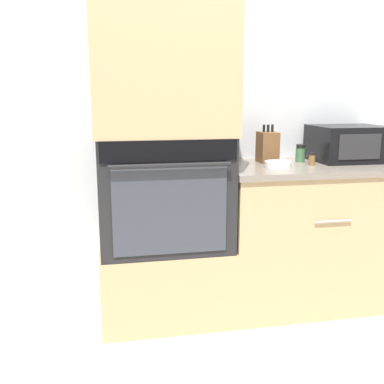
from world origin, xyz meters
The scene contains 12 objects.
ground_plane centered at (0.00, 0.00, 0.00)m, with size 12.00×12.00×0.00m, color beige.
wall_back centered at (0.00, 0.63, 1.25)m, with size 8.00×0.05×2.50m.
oven_cabinet_base centered at (-0.37, 0.30, 0.22)m, with size 0.75×0.60×0.44m.
wall_oven centered at (-0.37, 0.30, 0.76)m, with size 0.73×0.64×0.64m.
oven_cabinet_upper centered at (-0.37, 0.30, 1.41)m, with size 0.75×0.60×0.67m.
counter_unit centered at (0.54, 0.30, 0.45)m, with size 1.09×0.63×0.89m.
microwave centered at (0.82, 0.38, 1.00)m, with size 0.43×0.37×0.22m.
knife_block centered at (0.30, 0.43, 0.98)m, with size 0.11×0.14×0.23m.
bowl centered at (0.29, 0.22, 0.91)m, with size 0.16×0.16×0.04m.
condiment_jar_near centered at (0.52, 0.27, 0.93)m, with size 0.04×0.04×0.08m.
condiment_jar_mid centered at (0.37, 0.52, 0.94)m, with size 0.05×0.05×0.10m.
condiment_jar_far centered at (0.51, 0.40, 0.94)m, with size 0.06×0.06×0.11m.
Camera 1 is at (-0.69, -2.22, 1.30)m, focal length 42.00 mm.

